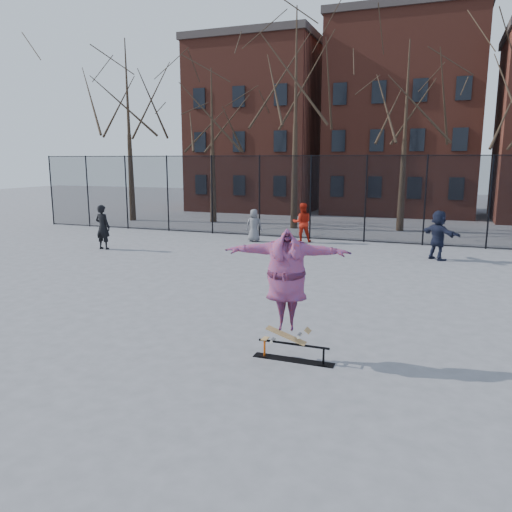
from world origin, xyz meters
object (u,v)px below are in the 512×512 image
at_px(skate_rail, 293,354).
at_px(skateboard, 286,339).
at_px(skater, 287,288).
at_px(bystander_navy, 438,235).
at_px(bystander_black, 103,227).
at_px(bystander_red, 302,223).
at_px(bystander_grey, 254,225).

height_order(skate_rail, skateboard, skateboard).
bearing_deg(skater, bystander_navy, 63.78).
xyz_separation_m(skater, bystander_black, (-10.90, 8.77, -0.46)).
bearing_deg(bystander_navy, skater, 120.62).
bearing_deg(skateboard, bystander_red, 104.20).
distance_m(bystander_red, bystander_navy, 6.38).
bearing_deg(bystander_red, bystander_black, 12.34).
xyz_separation_m(skateboard, bystander_grey, (-5.58, 12.94, 0.36)).
distance_m(skate_rail, bystander_grey, 14.17).
relative_size(skate_rail, bystander_black, 0.83).
xyz_separation_m(bystander_grey, bystander_black, (-5.32, -4.16, 0.19)).
bearing_deg(bystander_black, bystander_navy, -165.27).
bearing_deg(skateboard, bystander_grey, 113.35).
bearing_deg(skate_rail, bystander_black, 141.55).
distance_m(skate_rail, skateboard, 0.30).
xyz_separation_m(bystander_red, bystander_navy, (5.97, -2.25, 0.04)).
bearing_deg(bystander_red, bystander_grey, -3.09).
height_order(skateboard, bystander_navy, bystander_navy).
xyz_separation_m(skate_rail, bystander_navy, (2.38, 11.37, 0.81)).
bearing_deg(bystander_red, skateboard, 83.53).
height_order(skate_rail, bystander_grey, bystander_grey).
height_order(bystander_grey, bystander_navy, bystander_navy).
height_order(skateboard, bystander_grey, bystander_grey).
relative_size(bystander_red, bystander_navy, 0.96).
relative_size(bystander_black, bystander_navy, 1.00).
bearing_deg(bystander_red, skate_rail, 84.12).
relative_size(skateboard, bystander_grey, 0.57).
relative_size(skater, bystander_red, 1.30).
relative_size(bystander_grey, bystander_red, 0.84).
relative_size(bystander_grey, bystander_black, 0.80).
relative_size(skate_rail, bystander_red, 0.87).
bearing_deg(bystander_navy, skate_rail, 121.34).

